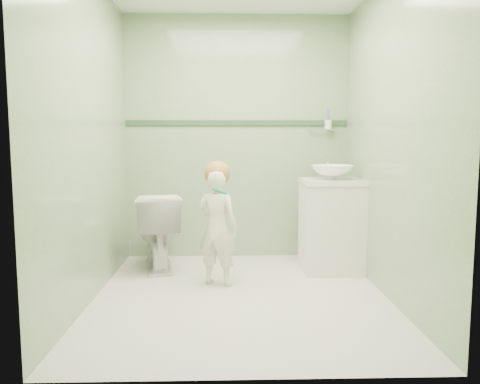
{
  "coord_description": "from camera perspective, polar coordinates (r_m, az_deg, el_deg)",
  "views": [
    {
      "loc": [
        -0.1,
        -3.44,
        1.18
      ],
      "look_at": [
        0.0,
        0.15,
        0.78
      ],
      "focal_mm": 35.04,
      "sensor_mm": 36.0,
      "label": 1
    }
  ],
  "objects": [
    {
      "name": "ground",
      "position": [
        3.64,
        0.07,
        -12.55
      ],
      "size": [
        2.5,
        2.5,
        0.0
      ],
      "primitive_type": "plane",
      "color": "beige",
      "rests_on": "ground"
    },
    {
      "name": "room_shell",
      "position": [
        3.45,
        0.07,
        6.68
      ],
      "size": [
        2.5,
        2.54,
        2.4
      ],
      "color": "gray",
      "rests_on": "ground"
    },
    {
      "name": "trim_stripe",
      "position": [
        4.69,
        -0.39,
        8.43
      ],
      "size": [
        2.2,
        0.02,
        0.05
      ],
      "primitive_type": "cube",
      "color": "#2D4C2F",
      "rests_on": "room_shell"
    },
    {
      "name": "vanity",
      "position": [
        4.32,
        11.02,
        -4.17
      ],
      "size": [
        0.52,
        0.5,
        0.8
      ],
      "primitive_type": "cube",
      "color": "white",
      "rests_on": "ground"
    },
    {
      "name": "counter",
      "position": [
        4.27,
        11.13,
        1.25
      ],
      "size": [
        0.54,
        0.52,
        0.04
      ],
      "primitive_type": "cube",
      "color": "white",
      "rests_on": "vanity"
    },
    {
      "name": "basin",
      "position": [
        4.26,
        11.16,
        2.38
      ],
      "size": [
        0.37,
        0.37,
        0.13
      ],
      "primitive_type": "imported",
      "color": "white",
      "rests_on": "counter"
    },
    {
      "name": "faucet",
      "position": [
        4.44,
        10.65,
        3.58
      ],
      "size": [
        0.03,
        0.13,
        0.18
      ],
      "color": "silver",
      "rests_on": "counter"
    },
    {
      "name": "cup_holder",
      "position": [
        4.73,
        10.6,
        8.04
      ],
      "size": [
        0.26,
        0.07,
        0.21
      ],
      "color": "silver",
      "rests_on": "room_shell"
    },
    {
      "name": "toilet",
      "position": [
        4.37,
        -10.02,
        -4.64
      ],
      "size": [
        0.53,
        0.76,
        0.71
      ],
      "primitive_type": "imported",
      "rotation": [
        0.0,
        0.0,
        3.34
      ],
      "color": "white",
      "rests_on": "ground"
    },
    {
      "name": "toddler",
      "position": [
        3.81,
        -2.76,
        -4.37
      ],
      "size": [
        0.41,
        0.34,
        0.95
      ],
      "primitive_type": "imported",
      "rotation": [
        0.0,
        0.0,
        2.74
      ],
      "color": "beige",
      "rests_on": "ground"
    },
    {
      "name": "hair_cap",
      "position": [
        3.77,
        -2.79,
        2.24
      ],
      "size": [
        0.21,
        0.21,
        0.21
      ],
      "primitive_type": "sphere",
      "color": "#A46D36",
      "rests_on": "toddler"
    },
    {
      "name": "teal_toothbrush",
      "position": [
        3.62,
        -2.53,
        0.14
      ],
      "size": [
        0.11,
        0.14,
        0.08
      ],
      "color": "#058056",
      "rests_on": "toddler"
    }
  ]
}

